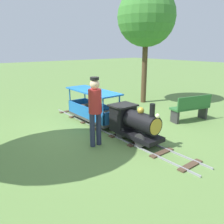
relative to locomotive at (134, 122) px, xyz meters
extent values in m
plane|color=#608442|center=(0.00, -1.12, -0.49)|extent=(60.00, 60.00, 0.00)
cube|color=gray|center=(-0.21, -0.87, -0.47)|extent=(0.03, 5.70, 0.04)
cube|color=gray|center=(0.21, -0.87, -0.47)|extent=(0.03, 5.70, 0.04)
cube|color=#4C3828|center=(0.00, -3.37, -0.47)|extent=(0.67, 0.14, 0.03)
cube|color=#4C3828|center=(0.00, -2.65, -0.47)|extent=(0.67, 0.14, 0.03)
cube|color=#4C3828|center=(0.00, -1.94, -0.47)|extent=(0.67, 0.14, 0.03)
cube|color=#4C3828|center=(0.00, -1.23, -0.47)|extent=(0.67, 0.14, 0.03)
cube|color=#4C3828|center=(0.00, -0.52, -0.47)|extent=(0.67, 0.14, 0.03)
cube|color=#4C3828|center=(0.00, 0.20, -0.47)|extent=(0.67, 0.14, 0.03)
cube|color=#4C3828|center=(0.00, 0.91, -0.47)|extent=(0.67, 0.14, 0.03)
cube|color=#4C3828|center=(0.00, 1.62, -0.47)|extent=(0.67, 0.14, 0.03)
cube|color=black|center=(0.00, 0.08, -0.28)|extent=(0.55, 1.40, 0.10)
cylinder|color=black|center=(0.00, 0.28, 0.07)|extent=(0.44, 0.85, 0.44)
cylinder|color=#B7932D|center=(0.00, 0.70, 0.07)|extent=(0.37, 0.02, 0.37)
cylinder|color=black|center=(0.00, 0.57, 0.43)|extent=(0.12, 0.12, 0.28)
sphere|color=#B7932D|center=(0.00, 0.23, 0.34)|extent=(0.16, 0.16, 0.16)
cube|color=black|center=(0.00, -0.40, 0.05)|extent=(0.55, 0.45, 0.55)
cube|color=black|center=(0.00, -0.40, 0.34)|extent=(0.63, 0.53, 0.04)
sphere|color=#F2EAB2|center=(0.00, 0.73, 0.33)|extent=(0.10, 0.10, 0.10)
cylinder|color=#2D2D2D|center=(-0.21, 0.43, -0.29)|extent=(0.05, 0.32, 0.32)
cylinder|color=#2D2D2D|center=(0.21, 0.43, -0.29)|extent=(0.05, 0.32, 0.32)
cylinder|color=#2D2D2D|center=(-0.21, -0.27, -0.29)|extent=(0.05, 0.32, 0.32)
cylinder|color=#2D2D2D|center=(0.21, -0.27, -0.29)|extent=(0.05, 0.32, 0.32)
cube|color=#3F3F3F|center=(0.00, -1.77, -0.31)|extent=(0.63, 1.90, 0.08)
cube|color=blue|center=(-0.29, -1.77, -0.09)|extent=(0.04, 1.90, 0.35)
cube|color=blue|center=(0.29, -1.77, -0.09)|extent=(0.04, 1.90, 0.35)
cube|color=blue|center=(0.00, -0.84, -0.09)|extent=(0.63, 0.04, 0.35)
cube|color=blue|center=(0.00, -2.70, -0.09)|extent=(0.63, 0.04, 0.35)
cylinder|color=blue|center=(-0.28, -0.87, 0.11)|extent=(0.04, 0.04, 0.75)
cylinder|color=blue|center=(0.28, -0.87, 0.11)|extent=(0.04, 0.04, 0.75)
cylinder|color=blue|center=(-0.28, -2.67, 0.11)|extent=(0.04, 0.04, 0.75)
cylinder|color=blue|center=(0.28, -2.67, 0.11)|extent=(0.04, 0.04, 0.75)
cube|color=blue|center=(0.00, -1.77, 0.50)|extent=(0.73, 2.00, 0.04)
cube|color=brown|center=(0.00, -2.31, -0.15)|extent=(0.47, 0.20, 0.24)
cube|color=brown|center=(0.00, -1.77, -0.15)|extent=(0.47, 0.20, 0.24)
cube|color=brown|center=(0.00, -1.24, -0.15)|extent=(0.47, 0.20, 0.24)
cylinder|color=#262626|center=(-0.21, -1.11, -0.33)|extent=(0.04, 0.24, 0.24)
cylinder|color=#262626|center=(0.21, -1.11, -0.33)|extent=(0.04, 0.24, 0.24)
cylinder|color=#262626|center=(-0.21, -2.44, -0.33)|extent=(0.04, 0.24, 0.24)
cylinder|color=#262626|center=(0.21, -2.44, -0.33)|extent=(0.04, 0.24, 0.24)
cylinder|color=#282D47|center=(0.80, -0.35, -0.09)|extent=(0.12, 0.12, 0.80)
cylinder|color=#282D47|center=(0.98, -0.35, -0.09)|extent=(0.12, 0.12, 0.80)
cylinder|color=#B22828|center=(0.89, -0.35, 0.59)|extent=(0.30, 0.30, 0.55)
sphere|color=beige|center=(0.89, -0.35, 0.97)|extent=(0.22, 0.22, 0.22)
cylinder|color=black|center=(0.89, -0.35, 1.10)|extent=(0.20, 0.20, 0.06)
cube|color=#2D6B33|center=(-2.50, -0.07, -0.07)|extent=(1.36, 0.70, 0.06)
cube|color=#2D6B33|center=(-2.45, 0.11, 0.13)|extent=(1.27, 0.35, 0.40)
cube|color=#333333|center=(-1.94, -0.20, -0.28)|extent=(0.15, 0.33, 0.42)
cube|color=#333333|center=(-3.05, 0.07, -0.28)|extent=(0.15, 0.33, 0.42)
cylinder|color=#4C3823|center=(-3.16, -2.70, 0.80)|extent=(0.21, 0.21, 2.56)
sphere|color=#3D7F33|center=(-3.16, -2.70, 2.86)|extent=(2.24, 2.24, 2.24)
camera|label=1|loc=(3.70, 3.79, 1.78)|focal=36.51mm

